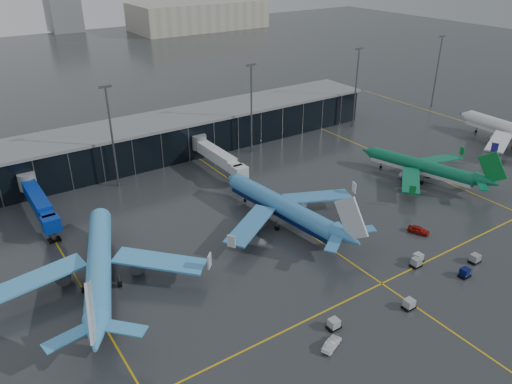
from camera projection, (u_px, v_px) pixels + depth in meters
ground at (287, 262)px, 95.52m from camera, size 600.00×600.00×0.00m
terminal_pier at (153, 139)px, 138.98m from camera, size 142.00×17.00×10.70m
jet_bridges at (38, 201)px, 107.84m from camera, size 94.00×27.50×7.20m
flood_masts at (187, 119)px, 128.80m from camera, size 203.00×0.50×25.50m
distant_hangars at (93, 22)px, 316.39m from camera, size 260.00×71.00×22.00m
taxi_lines at (294, 223)px, 108.36m from camera, size 220.00×120.00×0.02m
airliner_arkefly at (97, 250)px, 86.75m from camera, size 51.73×55.07×13.72m
airliner_klm_near at (281, 196)px, 106.12m from camera, size 41.19×45.74×12.91m
airliner_aer_lingus at (422, 159)px, 126.08m from camera, size 41.27×44.39×11.36m
baggage_carts at (422, 278)px, 89.49m from camera, size 36.78×9.68×1.70m
mobile_airstair at (343, 227)px, 105.49m from camera, size 3.26×3.80×3.45m
service_van_red at (419, 230)px, 104.54m from camera, size 3.43×4.78×1.51m
service_van_white at (332, 344)px, 75.08m from camera, size 4.43×2.96×1.38m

